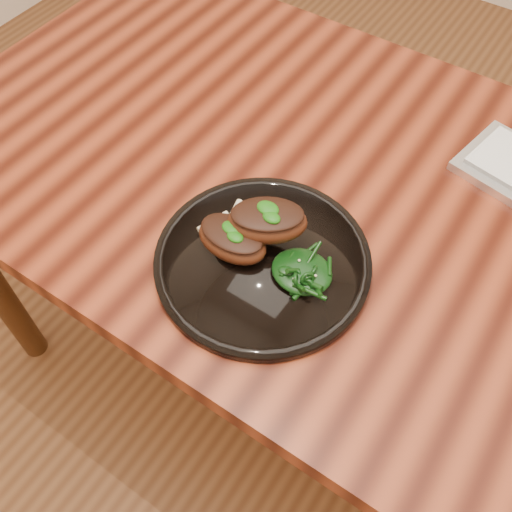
{
  "coord_description": "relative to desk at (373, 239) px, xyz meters",
  "views": [
    {
      "loc": [
        0.16,
        -0.59,
        1.43
      ],
      "look_at": [
        -0.1,
        -0.2,
        0.78
      ],
      "focal_mm": 40.0,
      "sensor_mm": 36.0,
      "label": 1
    }
  ],
  "objects": [
    {
      "name": "lamb_chop_front",
      "position": [
        -0.14,
        -0.2,
        0.12
      ],
      "size": [
        0.11,
        0.08,
        0.05
      ],
      "color": "#441C0D",
      "rests_on": "plate"
    },
    {
      "name": "greens_heap",
      "position": [
        -0.03,
        -0.19,
        0.12
      ],
      "size": [
        0.09,
        0.08,
        0.03
      ],
      "color": "black",
      "rests_on": "plate"
    },
    {
      "name": "plate",
      "position": [
        -0.1,
        -0.19,
        0.09
      ],
      "size": [
        0.31,
        0.31,
        0.02
      ],
      "color": "black",
      "rests_on": "desk"
    },
    {
      "name": "herb_smear",
      "position": [
        -0.13,
        -0.13,
        0.1
      ],
      "size": [
        0.07,
        0.05,
        0.0
      ],
      "primitive_type": "ellipsoid",
      "color": "#0B4207",
      "rests_on": "plate"
    },
    {
      "name": "lamb_chop_back",
      "position": [
        -0.11,
        -0.16,
        0.14
      ],
      "size": [
        0.13,
        0.12,
        0.05
      ],
      "color": "#441C0D",
      "rests_on": "plate"
    },
    {
      "name": "desk",
      "position": [
        0.0,
        0.0,
        0.0
      ],
      "size": [
        1.6,
        0.8,
        0.75
      ],
      "color": "#360F06",
      "rests_on": "ground"
    }
  ]
}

